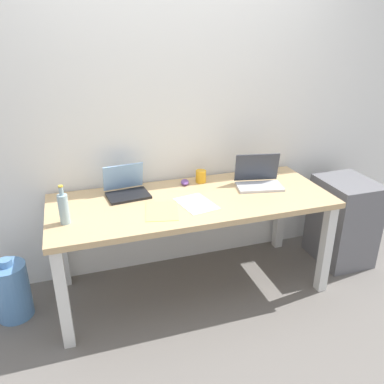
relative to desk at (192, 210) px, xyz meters
The scene contains 12 objects.
ground_plane 0.66m from the desk, ahead, with size 8.00×8.00×0.00m, color slate.
back_wall 0.79m from the desk, 90.00° to the left, with size 5.20×0.08×2.60m, color white.
desk is the anchor object (origin of this frame).
laptop_left 0.49m from the desk, 154.05° to the left, with size 0.31×0.27×0.21m.
laptop_right 0.57m from the desk, ahead, with size 0.37×0.28×0.23m.
beer_bottle 0.88m from the desk, behind, with size 0.06×0.06×0.25m.
computer_mouse 0.29m from the desk, 83.79° to the left, with size 0.06×0.10×0.03m, color #724799.
coffee_mug 0.35m from the desk, 59.70° to the left, with size 0.08×0.08×0.10m, color gold.
paper_sheet_center 0.13m from the desk, 91.27° to the right, with size 0.21×0.30×0.00m, color white.
paper_yellow_folder 0.30m from the desk, 153.07° to the right, with size 0.21×0.30×0.00m, color #F4E06B.
water_cooler_jug 1.35m from the desk, behind, with size 0.24×0.24×0.45m.
filing_cabinet 1.36m from the desk, ahead, with size 0.40×0.48×0.72m, color slate.
Camera 1 is at (-0.77, -2.39, 1.88)m, focal length 36.76 mm.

